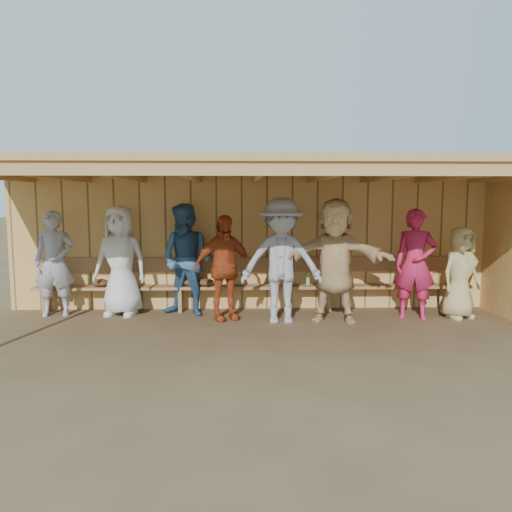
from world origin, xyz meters
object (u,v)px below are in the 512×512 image
Objects in this scene: player_a at (55,263)px; player_f at (335,260)px; player_c at (187,260)px; player_g at (415,264)px; bench at (255,280)px; player_b at (120,261)px; player_h at (460,273)px; player_e at (281,261)px; player_d at (224,268)px.

player_f is (4.60, -0.53, 0.10)m from player_a.
player_g is (3.74, -0.35, -0.04)m from player_c.
bench is at bearing -179.35° from player_g.
player_b is 0.98× the size of player_c.
player_a is 1.17× the size of player_h.
player_c is (1.11, -0.03, 0.02)m from player_b.
player_e reaches higher than player_c.
player_c is at bearing -9.67° from player_a.
player_c is 2.45m from player_f.
player_g is (2.20, 0.19, -0.09)m from player_e.
player_e is at bearing -65.47° from bench.
player_h is (5.60, -0.39, -0.17)m from player_b.
player_a is at bearing 150.53° from player_d.
player_h is (3.86, -0.02, -0.10)m from player_d.
player_h is at bearing 17.80° from player_f.
player_e is 2.21m from player_g.
player_f is at bearing -33.70° from bench.
player_c is 0.95× the size of player_f.
player_g is 1.19× the size of player_h.
player_b is (1.09, 0.00, 0.04)m from player_a.
player_f is at bearing -15.53° from player_a.
player_g is (4.85, -0.38, -0.02)m from player_b.
player_b is 1.11m from player_c.
player_e is (2.65, -0.57, 0.06)m from player_b.
player_f reaches higher than bench.
player_h is (6.69, -0.39, -0.13)m from player_a.
player_g is 0.76m from player_h.
bench is at bearing 144.77° from player_h.
bench is (-1.25, 0.84, -0.46)m from player_f.
player_h is at bearing -11.68° from bench.
player_d is (0.62, -0.33, -0.09)m from player_c.
player_e is at bearing 1.34° from player_c.
player_c is at bearing 151.89° from player_h.
player_b is at bearing 146.04° from player_d.
player_f reaches higher than player_g.
bench is at bearing 29.82° from player_d.
bench is at bearing 36.80° from player_c.
player_c is at bearing 162.10° from player_e.
player_b is 5.61m from player_h.
player_a is 2.20m from player_c.
player_e is 0.86m from player_f.
player_b is at bearing -174.76° from player_f.
player_h reaches higher than bench.
bench is (1.15, 0.33, -0.41)m from player_c.
player_f reaches higher than player_b.
player_c is at bearing 129.67° from player_d.
player_e is at bearing 159.95° from player_h.
player_a is at bearing 153.14° from player_h.
player_e is 1.31× the size of player_h.
player_d is 3.87m from player_h.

